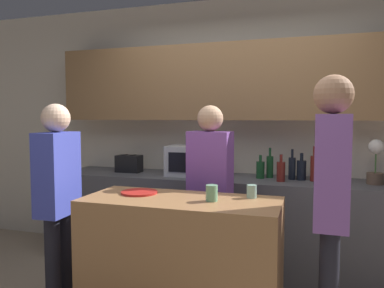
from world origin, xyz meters
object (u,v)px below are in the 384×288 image
Objects in this scene: person_right at (331,193)px; plate_on_island at (139,192)px; person_left at (210,186)px; bottle_6 at (325,169)px; bottle_3 at (292,168)px; bottle_5 at (314,168)px; cup_0 at (212,193)px; toaster at (129,164)px; bottle_2 at (281,171)px; bottle_1 at (270,166)px; bottle_0 at (260,169)px; microwave at (195,160)px; cup_1 at (252,191)px; person_center at (58,192)px; bottle_4 at (301,170)px; potted_plant at (376,162)px.

plate_on_island is at bearing 87.08° from person_right.
bottle_6 is at bearing -132.58° from person_left.
bottle_3 is 1.33m from person_right.
plate_on_island is (-1.30, -1.26, -0.06)m from bottle_6.
cup_0 is (-0.64, -1.26, -0.03)m from bottle_5.
bottle_2 is (1.59, -0.10, 0.00)m from toaster.
person_left is (-0.39, -0.78, -0.08)m from bottle_1.
microwave is at bearing -178.72° from bottle_0.
plate_on_island is (-0.91, -1.07, -0.04)m from bottle_2.
bottle_6 is at bearing 44.22° from plate_on_island.
bottle_5 is (0.20, -0.03, 0.01)m from bottle_3.
cup_0 is 0.29m from cup_1.
person_left is 0.91× the size of person_right.
cup_0 is 0.07× the size of person_left.
person_center is (-1.16, -0.04, -0.06)m from cup_0.
bottle_4 is 1.01m from person_left.
bottle_1 is 1.12× the size of plate_on_island.
bottle_0 is at bearing -172.71° from bottle_6.
bottle_2 reaches higher than bottle_0.
person_left is at bearing -130.47° from bottle_2.
potted_plant is at bearing -145.68° from person_left.
person_left is at bearing 117.72° from person_center.
bottle_4 reaches higher than plate_on_island.
person_left is (-0.16, 0.55, -0.06)m from cup_0.
bottle_6 is (-0.41, 0.09, -0.09)m from potted_plant.
microwave is 2.05× the size of bottle_4.
plate_on_island is 0.80m from cup_1.
person_left reaches higher than bottle_4.
bottle_3 is at bearing 79.26° from cup_1.
bottle_0 is 0.78× the size of bottle_3.
bottle_4 is 0.79× the size of bottle_5.
person_center is at bearing -140.32° from bottle_3.
bottle_3 is at bearing 1.20° from toaster.
bottle_6 is at bearing 1.17° from bottle_1.
person_right is at bearing -77.78° from bottle_3.
plate_on_island is at bearing -172.94° from cup_1.
cup_0 is at bearing -109.01° from bottle_3.
potted_plant reaches higher than cup_0.
toaster is at bearing -176.96° from bottle_1.
plate_on_island is 0.56m from cup_0.
bottle_2 is 1.22m from person_right.
bottle_1 is 0.88m from person_left.
bottle_2 is 0.16× the size of person_center.
cup_0 is at bearing -67.95° from microwave.
microwave is at bearing -177.79° from bottle_3.
toaster is at bearing 176.24° from bottle_2.
bottle_2 is at bearing -124.39° from person_left.
cup_0 is at bearing -107.06° from bottle_2.
bottle_2 is at bearing -57.06° from bottle_1.
toaster is 1.60m from bottle_2.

